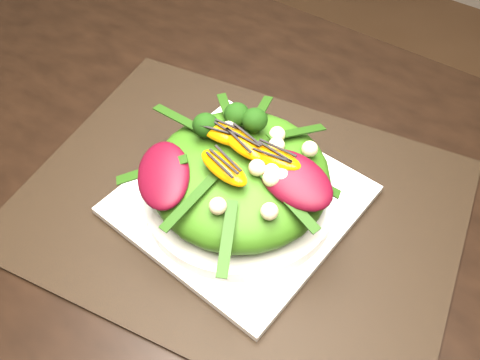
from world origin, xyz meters
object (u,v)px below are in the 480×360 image
Objects in this scene: dining_table at (210,240)px; plate_base at (240,200)px; placemat at (240,203)px; lettuce_mound at (240,176)px; salad_bowl at (240,193)px; orange_segment at (249,145)px.

plate_base is (0.01, 0.05, 0.03)m from dining_table.
placemat is at bearing 82.78° from dining_table.
lettuce_mound reaches higher than placemat.
plate_base is (-0.00, 0.00, 0.01)m from placemat.
salad_bowl reaches higher than placemat.
orange_segment reaches higher than plate_base.
placemat is 0.05m from lettuce_mound.
placemat is 0.01m from plate_base.
plate_base is at bearing 0.00° from lettuce_mound.
orange_segment is (0.01, 0.06, 0.11)m from dining_table.
dining_table is 0.06m from placemat.
placemat is at bearing 0.00° from salad_bowl.
orange_segment reaches higher than placemat.
salad_bowl is 1.11× the size of lettuce_mound.
lettuce_mound is at bearing 0.00° from plate_base.
dining_table is 26.42× the size of orange_segment.
dining_table is 0.13m from orange_segment.
placemat is 2.06× the size of plate_base.
salad_bowl is 0.07m from orange_segment.
orange_segment reaches higher than lettuce_mound.
placemat is at bearing 0.00° from plate_base.
salad_bowl is (0.01, 0.05, 0.04)m from dining_table.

